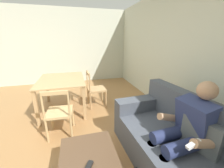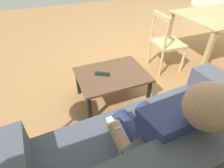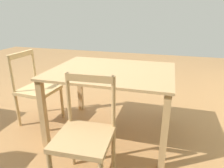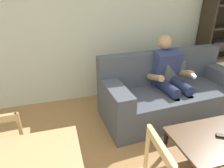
% 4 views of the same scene
% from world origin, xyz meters
% --- Properties ---
extents(wall_back, '(6.65, 0.12, 2.69)m').
position_xyz_m(wall_back, '(0.00, 2.73, 1.35)').
color(wall_back, beige).
rests_on(wall_back, ground_plane).
extents(couch, '(2.10, 0.99, 0.94)m').
position_xyz_m(couch, '(1.22, 1.81, 0.34)').
color(couch, '#474C56').
rests_on(couch, ground_plane).
extents(person_lounging, '(0.61, 0.87, 1.19)m').
position_xyz_m(person_lounging, '(1.20, 1.81, 0.62)').
color(person_lounging, navy).
rests_on(person_lounging, ground_plane).
extents(coffee_table, '(0.83, 0.62, 0.39)m').
position_xyz_m(coffee_table, '(1.09, 0.71, 0.34)').
color(coffee_table, brown).
rests_on(coffee_table, ground_plane).
extents(bookshelf, '(0.96, 0.36, 1.94)m').
position_xyz_m(bookshelf, '(2.73, 2.49, 0.75)').
color(bookshelf, '#2D2319').
rests_on(bookshelf, ground_plane).
extents(dining_chair_near_wall, '(0.44, 0.44, 0.89)m').
position_xyz_m(dining_chair_near_wall, '(-0.92, 1.10, 0.44)').
color(dining_chair_near_wall, tan).
rests_on(dining_chair_near_wall, ground_plane).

